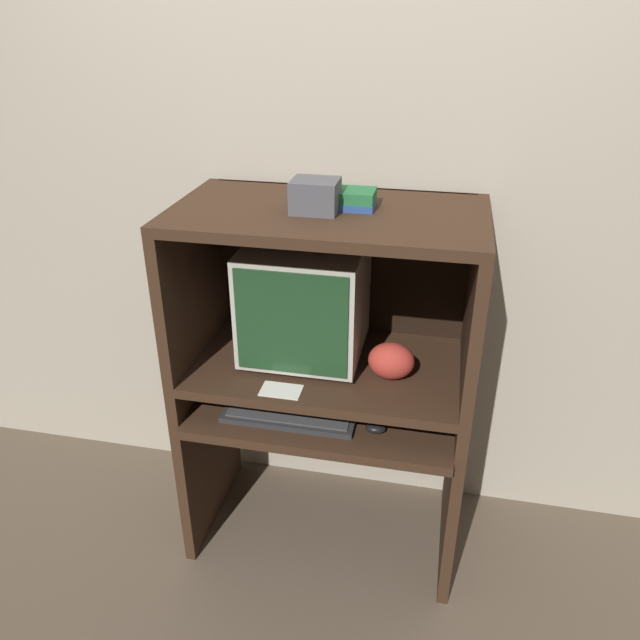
{
  "coord_description": "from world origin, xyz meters",
  "views": [
    {
      "loc": [
        0.38,
        -1.63,
        2.0
      ],
      "look_at": [
        -0.03,
        0.29,
        0.98
      ],
      "focal_mm": 35.0,
      "sensor_mm": 36.0,
      "label": 1
    }
  ],
  "objects_px": {
    "storage_box": "(315,196)",
    "crt_monitor": "(305,299)",
    "mouse": "(375,428)",
    "book_stack": "(353,199)",
    "snack_bag": "(391,361)",
    "keyboard": "(289,415)"
  },
  "relations": [
    {
      "from": "keyboard",
      "to": "snack_bag",
      "type": "height_order",
      "value": "snack_bag"
    },
    {
      "from": "mouse",
      "to": "snack_bag",
      "type": "height_order",
      "value": "snack_bag"
    },
    {
      "from": "keyboard",
      "to": "crt_monitor",
      "type": "bearing_deg",
      "value": 86.21
    },
    {
      "from": "crt_monitor",
      "to": "snack_bag",
      "type": "height_order",
      "value": "crt_monitor"
    },
    {
      "from": "keyboard",
      "to": "mouse",
      "type": "distance_m",
      "value": 0.31
    },
    {
      "from": "snack_bag",
      "to": "mouse",
      "type": "bearing_deg",
      "value": -104.92
    },
    {
      "from": "keyboard",
      "to": "book_stack",
      "type": "xyz_separation_m",
      "value": [
        0.18,
        0.19,
        0.75
      ]
    },
    {
      "from": "crt_monitor",
      "to": "snack_bag",
      "type": "bearing_deg",
      "value": -17.76
    },
    {
      "from": "storage_box",
      "to": "crt_monitor",
      "type": "bearing_deg",
      "value": 124.76
    },
    {
      "from": "keyboard",
      "to": "snack_bag",
      "type": "xyz_separation_m",
      "value": [
        0.34,
        0.1,
        0.21
      ]
    },
    {
      "from": "crt_monitor",
      "to": "snack_bag",
      "type": "relative_size",
      "value": 2.65
    },
    {
      "from": "book_stack",
      "to": "storage_box",
      "type": "distance_m",
      "value": 0.13
    },
    {
      "from": "crt_monitor",
      "to": "keyboard",
      "type": "xyz_separation_m",
      "value": [
        -0.01,
        -0.21,
        -0.36
      ]
    },
    {
      "from": "keyboard",
      "to": "snack_bag",
      "type": "distance_m",
      "value": 0.42
    },
    {
      "from": "crt_monitor",
      "to": "keyboard",
      "type": "distance_m",
      "value": 0.42
    },
    {
      "from": "mouse",
      "to": "book_stack",
      "type": "xyz_separation_m",
      "value": [
        -0.13,
        0.21,
        0.75
      ]
    },
    {
      "from": "crt_monitor",
      "to": "storage_box",
      "type": "relative_size",
      "value": 2.88
    },
    {
      "from": "crt_monitor",
      "to": "book_stack",
      "type": "relative_size",
      "value": 2.91
    },
    {
      "from": "keyboard",
      "to": "mouse",
      "type": "height_order",
      "value": "mouse"
    },
    {
      "from": "storage_box",
      "to": "book_stack",
      "type": "bearing_deg",
      "value": 30.17
    },
    {
      "from": "book_stack",
      "to": "mouse",
      "type": "bearing_deg",
      "value": -57.91
    },
    {
      "from": "snack_bag",
      "to": "storage_box",
      "type": "bearing_deg",
      "value": 174.95
    }
  ]
}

